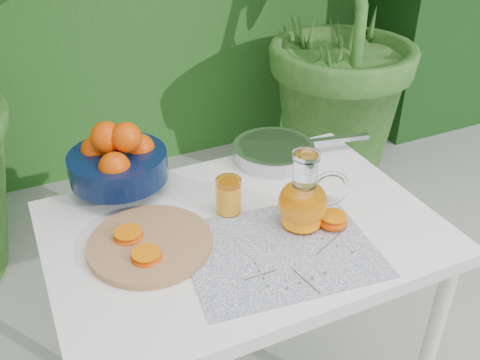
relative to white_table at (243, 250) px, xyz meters
name	(u,v)px	position (x,y,z in m)	size (l,w,h in m)	color
potted_plant_right	(333,18)	(1.07, 1.23, 0.19)	(1.71, 1.71, 1.71)	#2F6121
white_table	(243,250)	(0.00, 0.00, 0.00)	(1.00, 0.70, 0.75)	white
placemat	(279,250)	(0.04, -0.13, 0.08)	(0.46, 0.36, 0.00)	#0C1944
cutting_board	(150,244)	(-0.25, 0.02, 0.09)	(0.31, 0.31, 0.02)	olive
fruit_bowl	(118,160)	(-0.24, 0.30, 0.18)	(0.35, 0.35, 0.22)	black
juice_pitcher	(304,201)	(0.14, -0.06, 0.16)	(0.20, 0.16, 0.21)	white
juice_tumbler	(229,196)	(-0.01, 0.07, 0.13)	(0.09, 0.09, 0.10)	white
saute_pan	(275,151)	(0.24, 0.28, 0.11)	(0.47, 0.30, 0.05)	#B3B3B7
orange_halves	(206,238)	(-0.12, -0.03, 0.10)	(0.58, 0.23, 0.04)	#DE3F02
thyme_sprigs	(301,264)	(0.06, -0.20, 0.09)	(0.31, 0.20, 0.01)	brown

